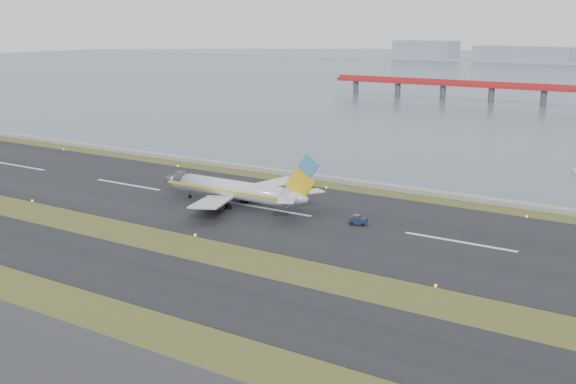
{
  "coord_description": "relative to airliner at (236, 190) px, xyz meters",
  "views": [
    {
      "loc": [
        81.33,
        -84.56,
        36.83
      ],
      "look_at": [
        9.98,
        22.0,
        6.5
      ],
      "focal_mm": 45.0,
      "sensor_mm": 36.0,
      "label": 1
    }
  ],
  "objects": [
    {
      "name": "taxiway_strip",
      "position": [
        6.94,
        -40.22,
        -3.41
      ],
      "size": [
        1000.0,
        18.0,
        0.1
      ],
      "primitive_type": "cube",
      "color": "black",
      "rests_on": "ground"
    },
    {
      "name": "pushback_tug",
      "position": [
        27.37,
        1.64,
        -2.52
      ],
      "size": [
        3.32,
        2.35,
        1.93
      ],
      "rotation": [
        0.0,
        0.0,
        0.22
      ],
      "color": "#15213B",
      "rests_on": "ground"
    },
    {
      "name": "ground",
      "position": [
        6.94,
        -28.22,
        -3.46
      ],
      "size": [
        1000.0,
        1000.0,
        0.0
      ],
      "primitive_type": "plane",
      "color": "#3E4E1C",
      "rests_on": "ground"
    },
    {
      "name": "airliner",
      "position": [
        0.0,
        0.0,
        0.0
      ],
      "size": [
        38.52,
        32.89,
        12.8
      ],
      "color": "silver",
      "rests_on": "ground"
    },
    {
      "name": "runway_strip",
      "position": [
        6.94,
        1.78,
        -3.41
      ],
      "size": [
        1000.0,
        45.0,
        0.1
      ],
      "primitive_type": "cube",
      "color": "black",
      "rests_on": "ground"
    },
    {
      "name": "seawall",
      "position": [
        6.94,
        31.78,
        -2.96
      ],
      "size": [
        1000.0,
        2.5,
        1.0
      ],
      "primitive_type": "cube",
      "color": "gray",
      "rests_on": "ground"
    }
  ]
}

